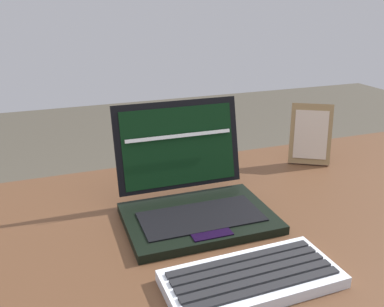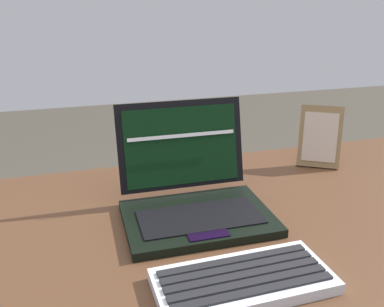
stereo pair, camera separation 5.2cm
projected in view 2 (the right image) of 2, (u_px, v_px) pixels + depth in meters
name	position (u px, v px, depth m)	size (l,w,h in m)	color
desk	(198.00, 248.00, 0.91)	(1.77, 0.72, 0.71)	#4F311E
laptop_front	(191.00, 195.00, 0.90)	(0.31, 0.27, 0.23)	black
external_keyboard	(243.00, 281.00, 0.68)	(0.29, 0.14, 0.02)	silver
photo_frame	(320.00, 137.00, 1.15)	(0.12, 0.10, 0.17)	olive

